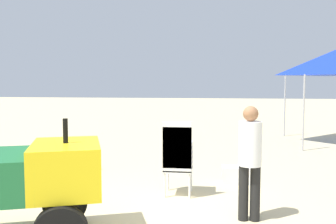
# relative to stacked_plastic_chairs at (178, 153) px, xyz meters

# --- Properties ---
(stacked_plastic_chairs) EXTENTS (0.48, 0.48, 1.29)m
(stacked_plastic_chairs) POSITION_rel_stacked_plastic_chairs_xyz_m (0.00, 0.00, 0.00)
(stacked_plastic_chairs) COLOR white
(stacked_plastic_chairs) RESTS_ON ground
(surfboard_pile) EXTENTS (2.50, 0.66, 0.40)m
(surfboard_pile) POSITION_rel_stacked_plastic_chairs_xyz_m (-3.11, 1.51, -0.55)
(surfboard_pile) COLOR white
(surfboard_pile) RESTS_ON ground
(lifeguard_near_left) EXTENTS (0.32, 0.32, 1.61)m
(lifeguard_near_left) POSITION_rel_stacked_plastic_chairs_xyz_m (1.11, -0.99, 0.18)
(lifeguard_near_left) COLOR black
(lifeguard_near_left) RESTS_ON ground
(cooler_box) EXTENTS (0.57, 0.34, 0.33)m
(cooler_box) POSITION_rel_stacked_plastic_chairs_xyz_m (1.05, 0.94, -0.58)
(cooler_box) COLOR white
(cooler_box) RESTS_ON ground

